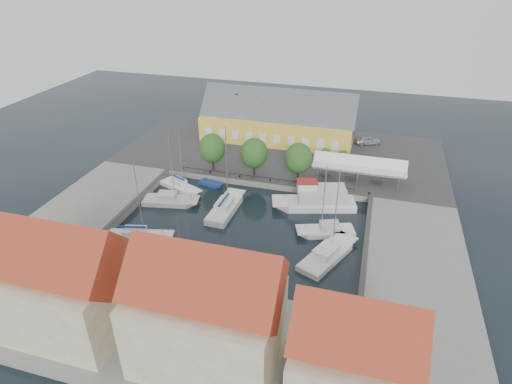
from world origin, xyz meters
TOP-DOWN VIEW (x-y plane):
  - ground at (0.00, 0.00)m, footprint 140.00×140.00m
  - north_quay at (0.00, 23.00)m, footprint 56.00×26.00m
  - west_quay at (-22.00, -2.00)m, footprint 12.00×24.00m
  - east_quay at (22.00, -2.00)m, footprint 12.00×24.00m
  - south_bank at (0.00, -21.00)m, footprint 56.00×14.00m
  - quay_edge_fittings at (0.02, 4.75)m, footprint 56.00×24.72m
  - warehouse at (-2.60, 28.36)m, footprint 28.56×14.00m
  - tent_canopy at (14.00, 14.50)m, footprint 14.00×4.00m
  - quay_trees at (-2.00, 12.00)m, footprint 18.20×4.20m
  - car_silver at (14.72, 29.94)m, footprint 4.94×3.32m
  - car_red at (-4.24, 17.19)m, footprint 3.19×4.31m
  - center_sailboat at (-3.39, 2.10)m, footprint 3.11×9.60m
  - trawler at (8.92, 6.76)m, footprint 12.38×6.70m
  - east_boat_b at (11.22, 0.40)m, footprint 7.93×4.84m
  - east_boat_c at (11.95, -4.60)m, footprint 6.66×9.93m
  - west_boat_a at (-12.31, 6.23)m, footprint 7.81×5.13m
  - west_boat_b at (-12.01, 1.93)m, footprint 8.51×4.26m
  - west_boat_d at (-11.83, -7.59)m, footprint 8.89×4.47m
  - launch_sw at (-13.93, -11.91)m, footprint 4.29×3.91m
  - launch_nw at (-8.27, 8.82)m, footprint 4.11×2.37m
  - townhouses at (1.93, -23.24)m, footprint 36.30×8.50m

SIDE VIEW (x-z plane):
  - ground at x=0.00m, z-range 0.00..0.00m
  - launch_nw at x=-8.27m, z-range -0.35..0.53m
  - launch_sw at x=-13.93m, z-range -0.40..0.58m
  - east_boat_c at x=11.95m, z-range -5.82..6.34m
  - west_boat_b at x=-12.01m, z-range -5.34..5.86m
  - east_boat_b at x=11.22m, z-range -5.00..5.52m
  - west_boat_d at x=-11.83m, z-range -5.48..6.02m
  - west_boat_a at x=-12.31m, z-range -4.89..5.44m
  - center_sailboat at x=-3.39m, z-range -6.10..6.83m
  - north_quay at x=0.00m, z-range 0.00..1.00m
  - west_quay at x=-22.00m, z-range 0.00..1.00m
  - east_quay at x=22.00m, z-range 0.00..1.00m
  - south_bank at x=0.00m, z-range 0.00..1.00m
  - trawler at x=8.92m, z-range -1.48..3.52m
  - quay_edge_fittings at x=0.02m, z-range 0.86..1.26m
  - car_red at x=-4.24m, z-range 1.00..2.36m
  - car_silver at x=14.72m, z-range 1.00..2.56m
  - tent_canopy at x=14.00m, z-range 2.27..5.10m
  - warehouse at x=-2.60m, z-range -0.35..9.20m
  - quay_trees at x=-2.00m, z-range 1.73..8.03m
  - townhouses at x=1.93m, z-range -0.18..11.82m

